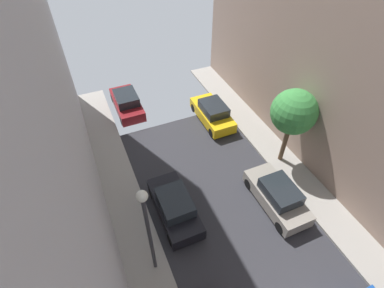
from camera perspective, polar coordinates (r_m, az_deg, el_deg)
The scene contains 6 objects.
parked_car_left_2 at distance 16.02m, azimuth -3.35°, elevation -11.92°, with size 1.78×4.20×1.57m.
parked_car_left_3 at distance 23.09m, azimuth -12.45°, elevation 7.77°, with size 1.78×4.20×1.57m.
parked_car_right_3 at distance 17.04m, azimuth 16.14°, elevation -9.57°, with size 1.78×4.20×1.57m.
parked_car_right_4 at distance 21.60m, azimuth 4.00°, elevation 5.97°, with size 1.78×4.20×1.57m.
street_tree_1 at distance 17.40m, azimuth 19.03°, elevation 5.81°, with size 2.59×2.59×5.05m.
lamp_post at distance 11.87m, azimuth -8.63°, elevation -14.90°, with size 0.44×0.44×5.70m.
Camera 1 is at (-5.43, -0.10, 13.94)m, focal length 27.66 mm.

